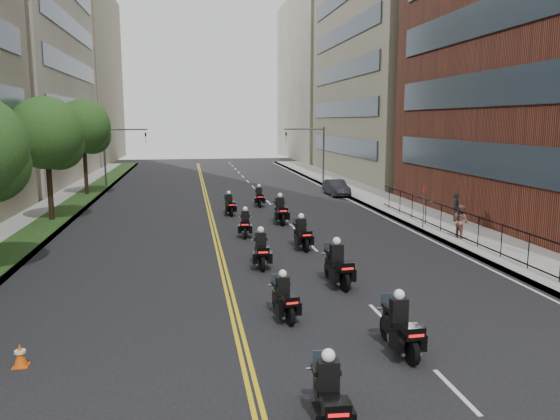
# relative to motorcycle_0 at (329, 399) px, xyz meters

# --- Properties ---
(ground) EXTENTS (160.00, 160.00, 0.00)m
(ground) POSITION_rel_motorcycle_0_xyz_m (0.12, 1.03, -0.66)
(ground) COLOR black
(ground) RESTS_ON ground
(sidewalk_right) EXTENTS (4.00, 90.00, 0.15)m
(sidewalk_right) POSITION_rel_motorcycle_0_xyz_m (12.12, 26.03, -0.59)
(sidewalk_right) COLOR gray
(sidewalk_right) RESTS_ON ground
(sidewalk_left) EXTENTS (4.00, 90.00, 0.15)m
(sidewalk_left) POSITION_rel_motorcycle_0_xyz_m (-11.88, 26.03, -0.59)
(sidewalk_left) COLOR gray
(sidewalk_left) RESTS_ON ground
(grass_strip) EXTENTS (2.00, 90.00, 0.04)m
(grass_strip) POSITION_rel_motorcycle_0_xyz_m (-11.08, 26.03, -0.49)
(grass_strip) COLOR #1A3312
(grass_strip) RESTS_ON sidewalk_left
(building_right_tan) EXTENTS (15.11, 28.00, 30.00)m
(building_right_tan) POSITION_rel_motorcycle_0_xyz_m (21.59, 49.03, 14.34)
(building_right_tan) COLOR gray
(building_right_tan) RESTS_ON ground
(building_right_far) EXTENTS (15.00, 28.00, 26.00)m
(building_right_far) POSITION_rel_motorcycle_0_xyz_m (21.62, 79.03, 12.34)
(building_right_far) COLOR gray
(building_right_far) RESTS_ON ground
(building_left_far) EXTENTS (16.00, 28.00, 26.00)m
(building_left_far) POSITION_rel_motorcycle_0_xyz_m (-21.88, 79.03, 12.34)
(building_left_far) COLOR gray
(building_left_far) RESTS_ON ground
(iron_fence) EXTENTS (0.05, 28.00, 1.50)m
(iron_fence) POSITION_rel_motorcycle_0_xyz_m (11.12, 13.03, 0.24)
(iron_fence) COLOR black
(iron_fence) RESTS_ON sidewalk_right
(street_trees) EXTENTS (4.40, 38.40, 7.98)m
(street_trees) POSITION_rel_motorcycle_0_xyz_m (-10.93, 19.64, 4.47)
(street_trees) COLOR #321E16
(street_trees) RESTS_ON ground
(traffic_signal_right) EXTENTS (4.09, 0.20, 5.60)m
(traffic_signal_right) POSITION_rel_motorcycle_0_xyz_m (9.65, 43.03, 3.04)
(traffic_signal_right) COLOR #3F3F44
(traffic_signal_right) RESTS_ON ground
(traffic_signal_left) EXTENTS (4.09, 0.20, 5.60)m
(traffic_signal_left) POSITION_rel_motorcycle_0_xyz_m (-9.42, 43.03, 3.04)
(traffic_signal_left) COLOR #3F3F44
(traffic_signal_left) RESTS_ON ground
(motorcycle_0) EXTENTS (0.58, 2.27, 1.68)m
(motorcycle_0) POSITION_rel_motorcycle_0_xyz_m (0.00, 0.00, 0.00)
(motorcycle_0) COLOR black
(motorcycle_0) RESTS_ON ground
(motorcycle_1) EXTENTS (0.55, 2.36, 1.74)m
(motorcycle_1) POSITION_rel_motorcycle_0_xyz_m (2.83, 3.28, 0.03)
(motorcycle_1) COLOR black
(motorcycle_1) RESTS_ON ground
(motorcycle_2) EXTENTS (0.63, 2.11, 1.56)m
(motorcycle_2) POSITION_rel_motorcycle_0_xyz_m (0.19, 6.40, -0.05)
(motorcycle_2) COLOR black
(motorcycle_2) RESTS_ON ground
(motorcycle_3) EXTENTS (0.67, 2.52, 1.86)m
(motorcycle_3) POSITION_rel_motorcycle_0_xyz_m (2.81, 9.51, 0.07)
(motorcycle_3) COLOR black
(motorcycle_3) RESTS_ON ground
(motorcycle_4) EXTENTS (0.56, 2.36, 1.74)m
(motorcycle_4) POSITION_rel_motorcycle_0_xyz_m (0.29, 12.64, 0.03)
(motorcycle_4) COLOR black
(motorcycle_4) RESTS_ON ground
(motorcycle_5) EXTENTS (0.58, 2.36, 1.74)m
(motorcycle_5) POSITION_rel_motorcycle_0_xyz_m (2.71, 15.67, 0.02)
(motorcycle_5) COLOR black
(motorcycle_5) RESTS_ON ground
(motorcycle_6) EXTENTS (0.65, 2.19, 1.62)m
(motorcycle_6) POSITION_rel_motorcycle_0_xyz_m (0.27, 19.02, -0.02)
(motorcycle_6) COLOR black
(motorcycle_6) RESTS_ON ground
(motorcycle_7) EXTENTS (0.58, 2.53, 1.87)m
(motorcycle_7) POSITION_rel_motorcycle_0_xyz_m (2.78, 22.42, 0.08)
(motorcycle_7) COLOR black
(motorcycle_7) RESTS_ON ground
(motorcycle_8) EXTENTS (0.62, 2.18, 1.61)m
(motorcycle_8) POSITION_rel_motorcycle_0_xyz_m (-0.08, 25.99, -0.03)
(motorcycle_8) COLOR black
(motorcycle_8) RESTS_ON ground
(motorcycle_9) EXTENTS (0.51, 2.19, 1.61)m
(motorcycle_9) POSITION_rel_motorcycle_0_xyz_m (2.37, 29.42, -0.02)
(motorcycle_9) COLOR black
(motorcycle_9) RESTS_ON ground
(parked_sedan) EXTENTS (1.54, 4.03, 1.31)m
(parked_sedan) POSITION_rel_motorcycle_0_xyz_m (9.52, 34.16, -0.01)
(parked_sedan) COLOR black
(parked_sedan) RESTS_ON ground
(pedestrian_b) EXTENTS (0.85, 0.98, 1.73)m
(pedestrian_b) POSITION_rel_motorcycle_0_xyz_m (11.32, 16.18, 0.35)
(pedestrian_b) COLOR #915B4F
(pedestrian_b) RESTS_ON sidewalk_right
(pedestrian_c) EXTENTS (0.84, 1.10, 1.74)m
(pedestrian_c) POSITION_rel_motorcycle_0_xyz_m (13.28, 20.56, 0.36)
(pedestrian_c) COLOR #44434B
(pedestrian_c) RESTS_ON sidewalk_right
(traffic_cone) EXTENTS (0.37, 0.37, 0.62)m
(traffic_cone) POSITION_rel_motorcycle_0_xyz_m (-7.05, 4.10, -0.36)
(traffic_cone) COLOR #E5510C
(traffic_cone) RESTS_ON ground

